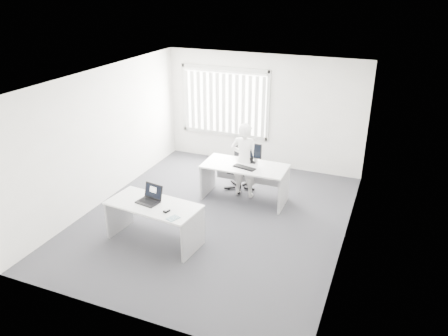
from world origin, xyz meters
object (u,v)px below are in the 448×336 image
at_px(office_chair, 241,175).
at_px(laptop, 147,195).
at_px(desk_near, 154,214).
at_px(person, 244,160).
at_px(monitor, 252,153).
at_px(desk_far, 245,175).

distance_m(office_chair, laptop, 2.83).
height_order(desk_near, office_chair, office_chair).
bearing_deg(office_chair, laptop, -104.86).
distance_m(person, monitor, 0.24).
relative_size(laptop, monitor, 0.88).
distance_m(desk_near, laptop, 0.38).
relative_size(office_chair, laptop, 2.68).
xyz_separation_m(person, laptop, (-0.98, -2.33, 0.07)).
relative_size(person, laptop, 4.34).
bearing_deg(person, desk_near, 67.79).
height_order(office_chair, person, person).
bearing_deg(desk_far, desk_near, -114.47).
distance_m(desk_far, monitor, 0.49).
bearing_deg(person, desk_far, 110.53).
bearing_deg(monitor, person, -179.62).
xyz_separation_m(laptop, monitor, (1.13, 2.33, 0.12)).
bearing_deg(person, monitor, 179.25).
height_order(desk_far, laptop, laptop).
relative_size(desk_far, office_chair, 1.72).
relative_size(desk_near, monitor, 3.96).
xyz_separation_m(desk_far, laptop, (-1.06, -2.13, 0.33)).
height_order(desk_far, office_chair, office_chair).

